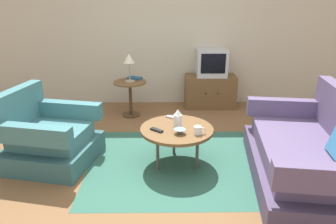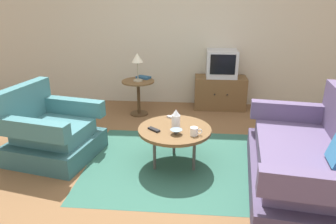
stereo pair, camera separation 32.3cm
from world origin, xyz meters
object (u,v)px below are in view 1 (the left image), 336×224
object	(u,v)px
side_table	(130,91)
bowl	(180,132)
tv_stand	(210,91)
mug	(198,130)
table_lamp	(129,60)
book	(135,78)
vase	(178,118)
tv_remote_silver	(172,117)
television	(211,63)
coffee_table	(177,130)
armchair	(47,138)
couch	(308,155)
tv_remote_dark	(157,130)

from	to	relation	value
side_table	bowl	xyz separation A→B (m)	(0.71, -1.72, 0.06)
tv_stand	mug	xyz separation A→B (m)	(-0.44, -2.15, 0.22)
table_lamp	mug	bearing A→B (deg)	-62.09
side_table	book	world-z (taller)	book
tv_stand	vase	xyz separation A→B (m)	(-0.65, -1.95, 0.27)
tv_remote_silver	table_lamp	bearing A→B (deg)	-28.01
television	mug	world-z (taller)	television
coffee_table	television	distance (m)	2.14
armchair	coffee_table	distance (m)	1.51
side_table	tv_stand	distance (m)	1.42
side_table	vase	xyz separation A→B (m)	(0.70, -1.53, 0.14)
tv_stand	tv_remote_silver	bearing A→B (deg)	-112.53
table_lamp	vase	distance (m)	1.70
television	tv_remote_silver	distance (m)	1.87
armchair	side_table	world-z (taller)	armchair
coffee_table	armchair	bearing A→B (deg)	176.89
table_lamp	book	world-z (taller)	table_lamp
mug	book	xyz separation A→B (m)	(-0.85, 1.88, 0.10)
table_lamp	book	bearing A→B (deg)	71.62
mug	table_lamp	bearing A→B (deg)	117.91
vase	bowl	xyz separation A→B (m)	(0.02, -0.19, -0.08)
mug	tv_remote_silver	size ratio (longest dim) A/B	0.84
armchair	mug	size ratio (longest dim) A/B	8.34
bowl	table_lamp	bearing A→B (deg)	112.68
tv_stand	bowl	bearing A→B (deg)	-106.49
book	coffee_table	bearing A→B (deg)	-44.33
television	couch	bearing A→B (deg)	-73.79
tv_remote_dark	tv_remote_silver	bearing A→B (deg)	104.10
coffee_table	mug	bearing A→B (deg)	-36.70
side_table	vase	world-z (taller)	vase
coffee_table	tv_remote_silver	bearing A→B (deg)	98.01
table_lamp	mug	distance (m)	1.98
couch	book	size ratio (longest dim) A/B	7.23
table_lamp	vase	xyz separation A→B (m)	(0.69, -1.51, -0.36)
bowl	tv_stand	bearing A→B (deg)	73.51
mug	coffee_table	bearing A→B (deg)	143.30
armchair	tv_remote_dark	world-z (taller)	armchair
armchair	table_lamp	distance (m)	1.79
coffee_table	table_lamp	distance (m)	1.76
armchair	couch	size ratio (longest dim) A/B	0.58
tv_remote_silver	television	bearing A→B (deg)	-77.58
side_table	tv_remote_silver	bearing A→B (deg)	-62.96
bowl	tv_remote_silver	bearing A→B (deg)	98.56
bowl	tv_remote_silver	xyz separation A→B (m)	(-0.07, 0.45, -0.02)
mug	tv_stand	bearing A→B (deg)	78.44
bowl	tv_remote_silver	distance (m)	0.46
tv_remote_dark	tv_stand	bearing A→B (deg)	107.09
vase	side_table	bearing A→B (deg)	114.60
television	bowl	xyz separation A→B (m)	(-0.63, -2.16, -0.31)
coffee_table	tv_stand	world-z (taller)	tv_stand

